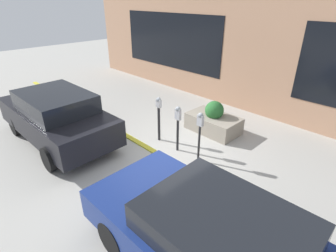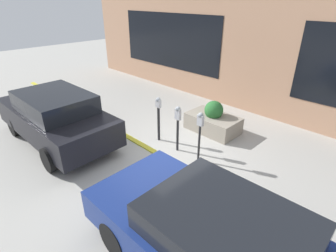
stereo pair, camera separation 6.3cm
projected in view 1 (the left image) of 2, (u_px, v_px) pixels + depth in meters
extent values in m
plane|color=#ADAAA3|center=(164.00, 156.00, 7.21)|extent=(40.00, 40.00, 0.00)
cube|color=gold|center=(162.00, 156.00, 7.15)|extent=(19.00, 0.16, 0.04)
cube|color=tan|center=(257.00, 60.00, 9.13)|extent=(19.00, 0.15, 3.89)
cube|color=black|center=(170.00, 41.00, 11.74)|extent=(5.70, 0.02, 2.33)
cylinder|color=#232326|center=(199.00, 144.00, 6.77)|extent=(0.06, 0.06, 1.04)
cube|color=#B7B7BC|center=(200.00, 120.00, 6.48)|extent=(0.16, 0.09, 0.28)
sphere|color=gray|center=(201.00, 115.00, 6.41)|extent=(0.14, 0.14, 0.14)
cylinder|color=#232326|center=(178.00, 135.00, 7.26)|extent=(0.07, 0.07, 0.96)
cube|color=#B7B7BC|center=(178.00, 114.00, 6.98)|extent=(0.16, 0.09, 0.31)
sphere|color=gray|center=(178.00, 109.00, 6.91)|extent=(0.14, 0.14, 0.14)
cylinder|color=#232326|center=(159.00, 124.00, 7.78)|extent=(0.08, 0.08, 1.07)
cube|color=#B7B7BC|center=(159.00, 103.00, 7.49)|extent=(0.16, 0.09, 0.23)
sphere|color=gray|center=(159.00, 100.00, 7.43)|extent=(0.14, 0.14, 0.14)
cube|color=gray|center=(213.00, 123.00, 8.42)|extent=(1.64, 0.99, 0.53)
sphere|color=#28662D|center=(214.00, 110.00, 8.21)|extent=(0.59, 0.59, 0.59)
cube|color=navy|center=(211.00, 243.00, 3.95)|extent=(4.35, 2.01, 0.57)
cube|color=black|center=(224.00, 225.00, 3.62)|extent=(2.28, 1.74, 0.42)
cylinder|color=black|center=(185.00, 189.00, 5.48)|extent=(0.65, 0.23, 0.65)
cylinder|color=black|center=(114.00, 237.00, 4.38)|extent=(0.65, 0.23, 0.65)
cube|color=black|center=(57.00, 119.00, 7.70)|extent=(4.33, 1.92, 0.72)
cube|color=black|center=(55.00, 101.00, 7.32)|extent=(2.27, 1.64, 0.50)
cylinder|color=black|center=(66.00, 110.00, 9.23)|extent=(0.65, 0.22, 0.65)
cylinder|color=black|center=(15.00, 125.00, 8.20)|extent=(0.65, 0.22, 0.65)
cylinder|color=black|center=(107.00, 136.00, 7.52)|extent=(0.65, 0.22, 0.65)
cylinder|color=black|center=(50.00, 159.00, 6.50)|extent=(0.65, 0.22, 0.65)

